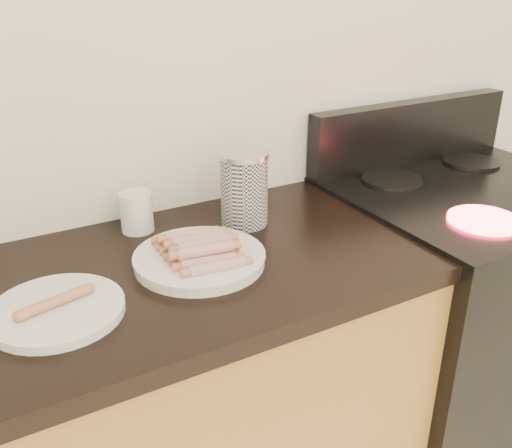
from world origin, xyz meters
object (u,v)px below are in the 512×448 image
main_plate (200,260)px  side_plate (57,310)px  canister (244,189)px  stove (454,321)px  mug (136,212)px

main_plate → side_plate: 0.32m
side_plate → canister: 0.55m
stove → main_plate: bearing=-180.0°
canister → mug: 0.27m
stove → main_plate: (-0.88, -0.00, 0.45)m
stove → canister: bearing=168.3°
mug → side_plate: bearing=-132.0°
stove → side_plate: size_ratio=3.61×
stove → canister: 0.88m
stove → mug: mug is taller
stove → mug: size_ratio=9.15×
side_plate → main_plate: bearing=8.8°
side_plate → mug: (0.26, 0.28, 0.04)m
stove → canister: (-0.69, 0.14, 0.54)m
main_plate → canister: (0.19, 0.14, 0.08)m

